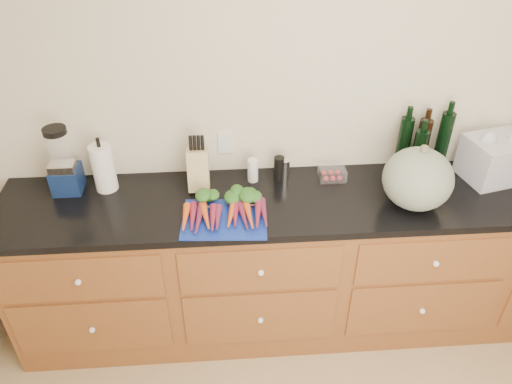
{
  "coord_description": "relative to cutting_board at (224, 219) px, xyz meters",
  "views": [
    {
      "loc": [
        -0.6,
        -0.81,
        2.5
      ],
      "look_at": [
        -0.46,
        1.2,
        1.06
      ],
      "focal_mm": 35.0,
      "sensor_mm": 36.0,
      "label": 1
    }
  ],
  "objects": [
    {
      "name": "knife_block",
      "position": [
        -0.13,
        0.3,
        0.11
      ],
      "size": [
        0.11,
        0.11,
        0.23
      ],
      "primitive_type": "cube",
      "color": "tan",
      "rests_on": "countertop"
    },
    {
      "name": "squash",
      "position": [
        0.98,
        0.06,
        0.15
      ],
      "size": [
        0.35,
        0.35,
        0.32
      ],
      "primitive_type": "ellipsoid",
      "color": "slate",
      "rests_on": "countertop"
    },
    {
      "name": "tomato_box",
      "position": [
        0.61,
        0.33,
        0.03
      ],
      "size": [
        0.14,
        0.11,
        0.07
      ],
      "primitive_type": "cube",
      "color": "white",
      "rests_on": "countertop"
    },
    {
      "name": "grocery_bag",
      "position": [
        1.5,
        0.28,
        0.11
      ],
      "size": [
        0.37,
        0.32,
        0.24
      ],
      "primitive_type": null,
      "rotation": [
        0.0,
        0.0,
        0.23
      ],
      "color": "silver",
      "rests_on": "countertop"
    },
    {
      "name": "bottles",
      "position": [
        1.11,
        0.37,
        0.16
      ],
      "size": [
        0.29,
        0.15,
        0.35
      ],
      "color": "black",
      "rests_on": "countertop"
    },
    {
      "name": "cabinets",
      "position": [
        0.62,
        0.16,
        -0.49
      ],
      "size": [
        3.6,
        0.64,
        0.9
      ],
      "color": "brown",
      "rests_on": "ground"
    },
    {
      "name": "cutting_board",
      "position": [
        0.0,
        0.0,
        0.0
      ],
      "size": [
        0.44,
        0.34,
        0.01
      ],
      "primitive_type": "cube",
      "rotation": [
        0.0,
        0.0,
        -0.06
      ],
      "color": "#122C9A",
      "rests_on": "countertop"
    },
    {
      "name": "wall_back",
      "position": [
        0.62,
        0.48,
        0.35
      ],
      "size": [
        4.1,
        0.05,
        2.6
      ],
      "primitive_type": "cube",
      "color": "beige",
      "rests_on": "ground"
    },
    {
      "name": "carrots",
      "position": [
        0.0,
        0.04,
        0.03
      ],
      "size": [
        0.42,
        0.31,
        0.06
      ],
      "color": "#F0571C",
      "rests_on": "cutting_board"
    },
    {
      "name": "grinder_salt",
      "position": [
        0.16,
        0.34,
        0.06
      ],
      "size": [
        0.06,
        0.06,
        0.13
      ],
      "primitive_type": "cylinder",
      "color": "white",
      "rests_on": "countertop"
    },
    {
      "name": "paper_towel",
      "position": [
        -0.63,
        0.32,
        0.13
      ],
      "size": [
        0.12,
        0.12,
        0.26
      ],
      "primitive_type": "cylinder",
      "color": "white",
      "rests_on": "countertop"
    },
    {
      "name": "blender_appliance",
      "position": [
        -0.83,
        0.32,
        0.16
      ],
      "size": [
        0.15,
        0.15,
        0.38
      ],
      "color": "#10224E",
      "rests_on": "countertop"
    },
    {
      "name": "grinder_pepper",
      "position": [
        0.31,
        0.34,
        0.07
      ],
      "size": [
        0.06,
        0.06,
        0.14
      ],
      "primitive_type": "cylinder",
      "color": "black",
      "rests_on": "countertop"
    },
    {
      "name": "canister_chrome",
      "position": [
        0.34,
        0.34,
        0.06
      ],
      "size": [
        0.05,
        0.05,
        0.12
      ],
      "primitive_type": "cylinder",
      "color": "silver",
      "rests_on": "countertop"
    },
    {
      "name": "countertop",
      "position": [
        0.62,
        0.16,
        -0.03
      ],
      "size": [
        3.64,
        0.62,
        0.04
      ],
      "primitive_type": "cube",
      "color": "black",
      "rests_on": "cabinets"
    }
  ]
}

